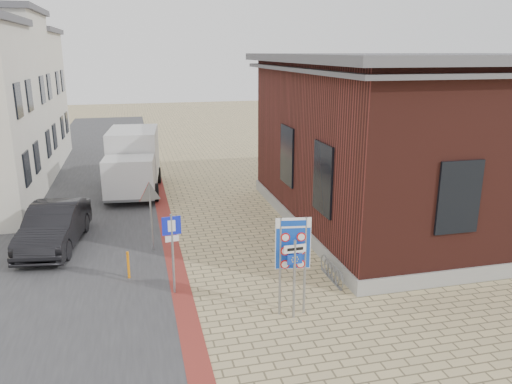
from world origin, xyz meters
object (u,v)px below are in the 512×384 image
border_sign (293,246)px  parking_sign (172,240)px  bollard (128,265)px  essen_sign (295,268)px  box_truck (133,161)px  sedan (54,226)px

border_sign → parking_sign: (-2.99, 1.97, -0.31)m
parking_sign → bollard: 2.23m
essen_sign → bollard: (-4.29, 3.51, -1.00)m
parking_sign → box_truck: bearing=88.7°
border_sign → box_truck: bearing=114.9°
essen_sign → bollard: 5.63m
box_truck → border_sign: (3.98, -13.66, 0.40)m
sedan → essen_sign: essen_sign is taller
parking_sign → border_sign: bearing=-39.5°
border_sign → essen_sign: border_sign is taller
sedan → box_truck: size_ratio=0.79×
box_truck → border_sign: 14.24m
border_sign → parking_sign: bearing=155.3°
box_truck → sedan: bearing=-107.4°
parking_sign → bollard: size_ratio=2.74×
parking_sign → essen_sign: bearing=-42.2°
border_sign → parking_sign: 3.60m
border_sign → essen_sign: size_ratio=1.24×
sedan → border_sign: size_ratio=1.73×
sedan → box_truck: 7.57m
essen_sign → box_truck: bearing=103.3°
box_truck → bollard: (-0.32, -10.35, -1.14)m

